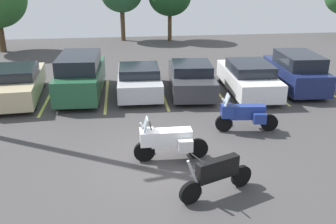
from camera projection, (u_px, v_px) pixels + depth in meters
ground at (166, 165)px, 11.51m from camera, size 44.00×44.00×0.10m
motorcycle_touring at (168, 140)px, 11.49m from camera, size 2.30×0.97×1.41m
motorcycle_second at (217, 174)px, 9.73m from camera, size 2.12×1.01×1.25m
motorcycle_third at (245, 114)px, 13.52m from camera, size 2.27×0.91×1.41m
parking_stripes at (135, 94)px, 17.63m from camera, size 18.38×4.83×0.01m
car_champagne at (18, 83)px, 16.81m from camera, size 2.20×4.95×1.47m
car_green at (81, 75)px, 17.17m from camera, size 2.02×4.90×1.94m
car_silver at (139, 80)px, 17.54m from camera, size 2.03×4.44×1.37m
car_charcoal at (191, 78)px, 17.70m from camera, size 2.25×4.71×1.45m
car_white at (248, 78)px, 17.67m from camera, size 2.07×4.87×1.47m
car_navy at (296, 71)px, 18.11m from camera, size 1.97×4.52×1.79m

